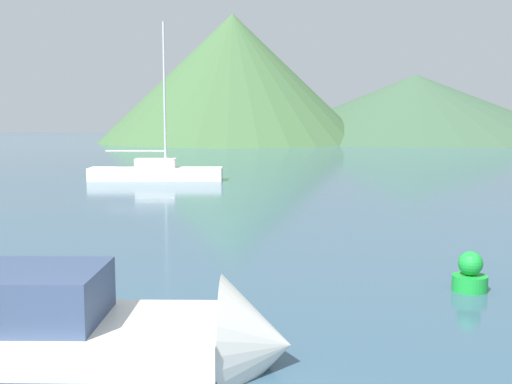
{
  "coord_description": "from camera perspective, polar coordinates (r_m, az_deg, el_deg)",
  "views": [
    {
      "loc": [
        3.38,
        -5.13,
        3.53
      ],
      "look_at": [
        -0.45,
        14.0,
        1.2
      ],
      "focal_mm": 45.0,
      "sensor_mm": 36.0,
      "label": 1
    }
  ],
  "objects": [
    {
      "name": "buoy_marker",
      "position": [
        13.77,
        18.49,
        -6.97
      ],
      "size": [
        0.71,
        0.71,
        0.81
      ],
      "color": "green",
      "rests_on": "ground_plane"
    },
    {
      "name": "hill_central",
      "position": [
        96.87,
        13.97,
        7.31
      ],
      "size": [
        47.25,
        47.25,
        9.42
      ],
      "color": "#38563D",
      "rests_on": "ground_plane"
    },
    {
      "name": "hill_west",
      "position": [
        87.29,
        -2.08,
        10.07
      ],
      "size": [
        35.89,
        35.89,
        16.98
      ],
      "color": "#3D6038",
      "rests_on": "ground_plane"
    },
    {
      "name": "motorboat_near",
      "position": [
        9.6,
        -16.05,
        -12.18
      ],
      "size": [
        6.72,
        3.16,
        2.06
      ],
      "rotation": [
        0.0,
        0.0,
        0.18
      ],
      "color": "white",
      "rests_on": "ground_plane"
    },
    {
      "name": "sailboat_inner",
      "position": [
        35.44,
        -8.89,
        1.81
      ],
      "size": [
        7.38,
        2.82,
        8.5
      ],
      "rotation": [
        0.0,
        0.0,
        0.19
      ],
      "color": "white",
      "rests_on": "ground_plane"
    }
  ]
}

